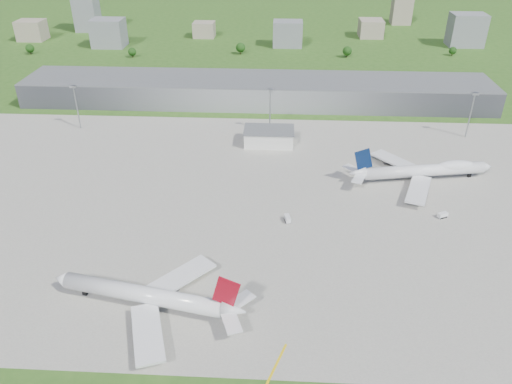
# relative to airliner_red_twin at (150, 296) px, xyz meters

# --- Properties ---
(ground) EXTENTS (1400.00, 1400.00, 0.00)m
(ground) POSITION_rel_airliner_red_twin_xyz_m (24.41, 178.62, -4.90)
(ground) COLOR #2C551A
(ground) RESTS_ON ground
(apron) EXTENTS (360.00, 190.00, 0.08)m
(apron) POSITION_rel_airliner_red_twin_xyz_m (34.41, 68.62, -4.86)
(apron) COLOR gray
(apron) RESTS_ON ground
(terminal) EXTENTS (300.00, 42.00, 15.00)m
(terminal) POSITION_rel_airliner_red_twin_xyz_m (24.41, 193.62, 2.60)
(terminal) COLOR gray
(terminal) RESTS_ON ground
(ops_building) EXTENTS (26.00, 16.00, 8.00)m
(ops_building) POSITION_rel_airliner_red_twin_xyz_m (34.41, 128.62, -0.90)
(ops_building) COLOR silver
(ops_building) RESTS_ON ground
(mast_west) EXTENTS (3.50, 2.00, 25.90)m
(mast_west) POSITION_rel_airliner_red_twin_xyz_m (-75.59, 143.62, 12.81)
(mast_west) COLOR gray
(mast_west) RESTS_ON ground
(mast_center) EXTENTS (3.50, 2.00, 25.90)m
(mast_center) POSITION_rel_airliner_red_twin_xyz_m (34.41, 143.62, 12.81)
(mast_center) COLOR gray
(mast_center) RESTS_ON ground
(mast_east) EXTENTS (3.50, 2.00, 25.90)m
(mast_east) POSITION_rel_airliner_red_twin_xyz_m (144.41, 143.62, 12.81)
(mast_east) COLOR gray
(mast_east) RESTS_ON ground
(airliner_red_twin) EXTENTS (66.61, 51.21, 18.40)m
(airliner_red_twin) POSITION_rel_airliner_red_twin_xyz_m (0.00, 0.00, 0.00)
(airliner_red_twin) COLOR silver
(airliner_red_twin) RESTS_ON ground
(airliner_blue_quad) EXTENTS (69.90, 54.22, 18.32)m
(airliner_blue_quad) POSITION_rel_airliner_red_twin_xyz_m (108.73, 91.93, 0.19)
(airliner_blue_quad) COLOR silver
(airliner_blue_quad) RESTS_ON ground
(tug_yellow) EXTENTS (4.48, 3.49, 1.92)m
(tug_yellow) POSITION_rel_airliner_red_twin_xyz_m (11.48, 16.80, -3.91)
(tug_yellow) COLOR gold
(tug_yellow) RESTS_ON ground
(van_white_near) EXTENTS (3.12, 5.09, 2.43)m
(van_white_near) POSITION_rel_airliner_red_twin_xyz_m (44.56, 53.11, -3.67)
(van_white_near) COLOR silver
(van_white_near) RESTS_ON ground
(van_white_far) EXTENTS (4.67, 3.61, 2.23)m
(van_white_far) POSITION_rel_airliner_red_twin_xyz_m (109.48, 59.53, -3.76)
(van_white_far) COLOR white
(van_white_far) RESTS_ON ground
(bldg_far_w) EXTENTS (24.00, 20.00, 18.00)m
(bldg_far_w) POSITION_rel_airliner_red_twin_xyz_m (-195.59, 348.62, 4.10)
(bldg_far_w) COLOR gray
(bldg_far_w) RESTS_ON ground
(bldg_w) EXTENTS (28.00, 22.00, 24.00)m
(bldg_w) POSITION_rel_airliner_red_twin_xyz_m (-115.59, 328.62, 7.10)
(bldg_w) COLOR slate
(bldg_w) RESTS_ON ground
(bldg_cw) EXTENTS (20.00, 18.00, 14.00)m
(bldg_cw) POSITION_rel_airliner_red_twin_xyz_m (-35.59, 368.62, 2.10)
(bldg_cw) COLOR gray
(bldg_cw) RESTS_ON ground
(bldg_c) EXTENTS (26.00, 20.00, 22.00)m
(bldg_c) POSITION_rel_airliner_red_twin_xyz_m (44.41, 338.62, 6.10)
(bldg_c) COLOR slate
(bldg_c) RESTS_ON ground
(bldg_ce) EXTENTS (22.00, 24.00, 16.00)m
(bldg_ce) POSITION_rel_airliner_red_twin_xyz_m (124.41, 378.62, 3.10)
(bldg_ce) COLOR gray
(bldg_ce) RESTS_ON ground
(bldg_e) EXTENTS (30.00, 22.00, 28.00)m
(bldg_e) POSITION_rel_airliner_red_twin_xyz_m (204.41, 348.62, 9.10)
(bldg_e) COLOR slate
(bldg_e) RESTS_ON ground
(bldg_tall_w) EXTENTS (22.00, 20.00, 44.00)m
(bldg_tall_w) POSITION_rel_airliner_red_twin_xyz_m (-155.59, 388.62, 17.10)
(bldg_tall_w) COLOR slate
(bldg_tall_w) RESTS_ON ground
(bldg_tall_e) EXTENTS (20.00, 18.00, 36.00)m
(bldg_tall_e) POSITION_rel_airliner_red_twin_xyz_m (164.41, 438.62, 13.10)
(bldg_tall_e) COLOR gray
(bldg_tall_e) RESTS_ON ground
(tree_far_w) EXTENTS (7.20, 7.20, 8.80)m
(tree_far_w) POSITION_rel_airliner_red_twin_xyz_m (-175.59, 298.62, 0.28)
(tree_far_w) COLOR #382314
(tree_far_w) RESTS_ON ground
(tree_w) EXTENTS (6.75, 6.75, 8.25)m
(tree_w) POSITION_rel_airliner_red_twin_xyz_m (-85.59, 293.62, -0.04)
(tree_w) COLOR #382314
(tree_w) RESTS_ON ground
(tree_c) EXTENTS (8.10, 8.10, 9.90)m
(tree_c) POSITION_rel_airliner_red_twin_xyz_m (4.41, 308.62, 0.94)
(tree_c) COLOR #382314
(tree_c) RESTS_ON ground
(tree_e) EXTENTS (7.65, 7.65, 9.35)m
(tree_e) POSITION_rel_airliner_red_twin_xyz_m (94.41, 303.62, 0.61)
(tree_e) COLOR #382314
(tree_e) RESTS_ON ground
(tree_far_e) EXTENTS (6.30, 6.30, 7.70)m
(tree_far_e) POSITION_rel_airliner_red_twin_xyz_m (184.41, 313.62, -0.37)
(tree_far_e) COLOR #382314
(tree_far_e) RESTS_ON ground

